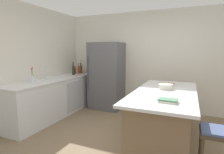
{
  "coord_description": "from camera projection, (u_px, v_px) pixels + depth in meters",
  "views": [
    {
      "loc": [
        0.91,
        -2.6,
        1.57
      ],
      "look_at": [
        -0.66,
        1.02,
        1.0
      ],
      "focal_mm": 29.04,
      "sensor_mm": 36.0,
      "label": 1
    }
  ],
  "objects": [
    {
      "name": "ground_plane",
      "position": [
        124.0,
        148.0,
        2.95
      ],
      "size": [
        7.2,
        7.2,
        0.0
      ],
      "primitive_type": "plane",
      "color": "#7A664C"
    },
    {
      "name": "flower_vase",
      "position": [
        32.0,
        77.0,
        3.78
      ],
      "size": [
        0.07,
        0.07,
        0.32
      ],
      "color": "silver",
      "rests_on": "counter_run_left"
    },
    {
      "name": "refrigerator",
      "position": [
        107.0,
        76.0,
        4.96
      ],
      "size": [
        0.84,
        0.73,
        1.79
      ],
      "color": "#56565B",
      "rests_on": "ground_plane"
    },
    {
      "name": "cutting_board",
      "position": [
        167.0,
        84.0,
        3.64
      ],
      "size": [
        0.28,
        0.19,
        0.02
      ],
      "color": "#9E7042",
      "rests_on": "kitchen_island"
    },
    {
      "name": "cookbook_stack",
      "position": [
        168.0,
        101.0,
        2.36
      ],
      "size": [
        0.25,
        0.18,
        0.04
      ],
      "color": "silver",
      "rests_on": "kitchen_island"
    },
    {
      "name": "soda_bottle",
      "position": [
        81.0,
        68.0,
        5.45
      ],
      "size": [
        0.07,
        0.07,
        0.38
      ],
      "color": "silver",
      "rests_on": "counter_run_left"
    },
    {
      "name": "whiskey_bottle",
      "position": [
        81.0,
        69.0,
        5.34
      ],
      "size": [
        0.08,
        0.08,
        0.3
      ],
      "color": "brown",
      "rests_on": "counter_run_left"
    },
    {
      "name": "wall_left",
      "position": [
        13.0,
        64.0,
        3.72
      ],
      "size": [
        0.1,
        6.0,
        2.6
      ],
      "primitive_type": "cube",
      "color": "silver",
      "rests_on": "ground_plane"
    },
    {
      "name": "sink_faucet",
      "position": [
        47.0,
        73.0,
        4.17
      ],
      "size": [
        0.15,
        0.05,
        0.3
      ],
      "color": "silver",
      "rests_on": "counter_run_left"
    },
    {
      "name": "bar_stool",
      "position": [
        216.0,
        140.0,
        2.09
      ],
      "size": [
        0.36,
        0.36,
        0.68
      ],
      "color": "#473828",
      "rests_on": "ground_plane"
    },
    {
      "name": "wall_rear",
      "position": [
        153.0,
        61.0,
        4.8
      ],
      "size": [
        6.0,
        0.1,
        2.6
      ],
      "primitive_type": "cube",
      "color": "silver",
      "rests_on": "ground_plane"
    },
    {
      "name": "hot_sauce_bottle",
      "position": [
        75.0,
        71.0,
        5.18
      ],
      "size": [
        0.04,
        0.04,
        0.24
      ],
      "color": "red",
      "rests_on": "counter_run_left"
    },
    {
      "name": "kitchen_island",
      "position": [
        164.0,
        117.0,
        3.07
      ],
      "size": [
        0.97,
        2.15,
        0.91
      ],
      "color": "#7A6047",
      "rests_on": "ground_plane"
    },
    {
      "name": "olive_oil_bottle",
      "position": [
        73.0,
        70.0,
        5.1
      ],
      "size": [
        0.05,
        0.05,
        0.29
      ],
      "color": "olive",
      "rests_on": "counter_run_left"
    },
    {
      "name": "vinegar_bottle",
      "position": [
        78.0,
        70.0,
        5.25
      ],
      "size": [
        0.05,
        0.05,
        0.29
      ],
      "color": "#994C23",
      "rests_on": "counter_run_left"
    },
    {
      "name": "mixing_bowl",
      "position": [
        166.0,
        86.0,
        3.18
      ],
      "size": [
        0.25,
        0.25,
        0.09
      ],
      "color": "silver",
      "rests_on": "kitchen_island"
    },
    {
      "name": "wine_bottle",
      "position": [
        73.0,
        70.0,
        4.99
      ],
      "size": [
        0.07,
        0.07,
        0.35
      ],
      "color": "#19381E",
      "rests_on": "counter_run_left"
    },
    {
      "name": "counter_run_left",
      "position": [
        55.0,
        97.0,
        4.41
      ],
      "size": [
        0.68,
        2.66,
        0.91
      ],
      "color": "silver",
      "rests_on": "ground_plane"
    }
  ]
}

